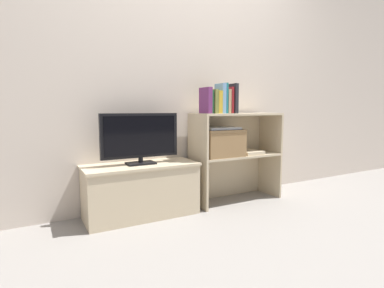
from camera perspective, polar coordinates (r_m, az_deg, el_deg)
The scene contains 18 objects.
ground_plane at distance 2.55m, azimuth 1.86°, elevation -13.00°, with size 16.00×16.00×0.00m, color gray.
wall_back at distance 2.77m, azimuth -2.34°, elevation 13.77°, with size 10.00×0.05×2.40m.
tv_stand at distance 2.46m, azimuth -9.64°, elevation -8.64°, with size 0.90×0.38×0.42m.
tv at distance 2.38m, azimuth -9.83°, elevation 1.31°, with size 0.62×0.14×0.40m.
bookshelf_lower_tier at distance 2.91m, azimuth 7.63°, elevation -4.84°, with size 0.85×0.34×0.44m.
bookshelf_upper_tier at distance 2.85m, azimuth 7.78°, elevation 3.20°, with size 0.85×0.34×0.38m.
book_plum at distance 2.54m, azimuth 2.60°, elevation 8.28°, with size 0.04×0.16×0.22m.
book_forest at distance 2.56m, azimuth 3.25°, elevation 8.00°, with size 0.02×0.13×0.19m.
book_olive at distance 2.57m, azimuth 3.89°, elevation 8.07°, with size 0.03×0.15×0.20m.
book_mustard at distance 2.60m, azimuth 4.61°, elevation 7.95°, with size 0.04×0.15×0.19m.
book_skyblue at distance 2.62m, azimuth 5.41°, elevation 8.62°, with size 0.03×0.13×0.25m.
book_teal at distance 2.64m, azimuth 5.95°, elevation 8.65°, with size 0.02×0.13×0.26m.
book_tan at distance 2.65m, azimuth 6.47°, elevation 8.05°, with size 0.03×0.13×0.21m.
book_crimson at distance 2.67m, azimuth 7.02°, elevation 8.26°, with size 0.02×0.13×0.23m.
book_charcoal at distance 2.69m, azimuth 7.61°, elevation 8.56°, with size 0.03×0.15×0.26m.
storage_basket_left at distance 2.69m, azimuth 5.29°, elevation 0.47°, with size 0.38×0.30×0.24m.
laptop at distance 2.68m, azimuth 5.32°, elevation 3.01°, with size 0.32×0.23×0.02m.
magazine_stack at distance 2.88m, azimuth 10.54°, elevation -1.50°, with size 0.20×0.26×0.03m.
Camera 1 is at (-1.22, -2.06, 0.85)m, focal length 28.00 mm.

